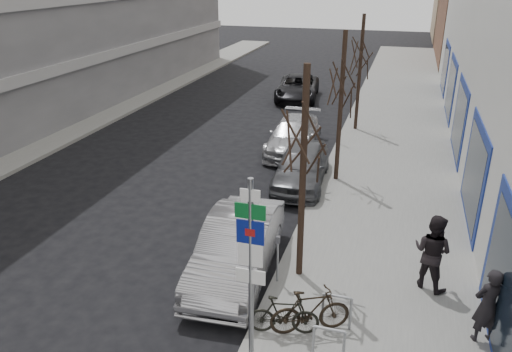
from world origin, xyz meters
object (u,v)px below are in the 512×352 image
Objects in this scene: meter_back at (340,127)px; pedestrian_far at (432,251)px; bike_far_inner at (310,311)px; meter_mid at (318,173)px; bike_mid_inner at (284,315)px; bike_rack at (329,341)px; tree_far at (362,46)px; parked_car_mid at (301,166)px; lane_car at (297,87)px; parked_car_front at (237,247)px; highway_sign_pole at (251,268)px; tree_mid at (343,72)px; tree_near at (305,125)px; parked_car_back at (294,136)px; pedestrian_near at (488,306)px; meter_front at (278,255)px.

meter_back is 0.65× the size of pedestrian_far.
bike_far_inner is (1.13, -12.61, -0.23)m from meter_back.
meter_mid is 7.35m from bike_mid_inner.
meter_mid reaches higher than bike_far_inner.
bike_mid_inner is at bearing 151.06° from bike_rack.
tree_far is at bearing -12.05° from bike_mid_inner.
parked_car_mid is 0.86× the size of lane_car.
highway_sign_pole is at bearing -70.89° from parked_car_front.
tree_far is 7.69m from lane_car.
tree_mid reaches higher than bike_far_inner.
meter_mid is (-0.45, 5.00, -3.19)m from tree_near.
meter_mid is 5.50m from meter_back.
meter_back is 12.66m from bike_far_inner.
bike_rack is 3.83m from pedestrian_far.
parked_car_back is (-1.07, 3.51, -0.05)m from parked_car_mid.
meter_mid reaches higher than bike_rack.
lane_car is at bearing 105.08° from meter_mid.
highway_sign_pole is 9.61m from parked_car_mid.
bike_rack is at bearing -82.98° from meter_back.
tree_near is 3.19× the size of pedestrian_near.
tree_near reaches higher than parked_car_front.
tree_near is 4.33× the size of meter_mid.
tree_mid is at bearing -11.63° from bike_mid_inner.
tree_far reaches higher than pedestrian_near.
tree_mid reaches higher than pedestrian_near.
parked_car_back reaches higher than bike_mid_inner.
parked_car_back is (-1.82, 9.90, -0.22)m from meter_front.
parked_car_back is at bearing -122.28° from tree_far.
meter_back is at bearing -100.20° from tree_far.
highway_sign_pole is 22.47m from lane_car.
meter_mid is at bearing -17.80° from bike_far_inner.
tree_far is 1.25× the size of parked_car_mid.
tree_near is 4.33× the size of meter_back.
bike_far_inner is 21.20m from lane_car.
tree_near is at bearing -84.06° from lane_car.
highway_sign_pole is 2.72× the size of bike_mid_inner.
parked_car_back reaches higher than bike_far_inner.
highway_sign_pole is 2.44× the size of pedestrian_near.
tree_near is 3.26m from meter_front.
bike_far_inner is 3.62m from pedestrian_near.
bike_mid_inner is (0.60, -1.82, -0.30)m from meter_front.
highway_sign_pole reaches higher than parked_car_mid.
pedestrian_far is at bearing -60.78° from bike_mid_inner.
highway_sign_pole reaches higher than pedestrian_far.
parked_car_back is at bearing -12.44° from bike_far_inner.
parked_car_front is 18.97m from lane_car.
tree_near is 19.29m from lane_car.
tree_mid is 1.08× the size of lane_car.
tree_near is at bearing 86.74° from highway_sign_pole.
highway_sign_pole is 1.86× the size of bike_rack.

